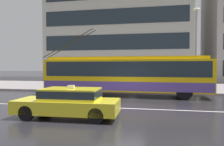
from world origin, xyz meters
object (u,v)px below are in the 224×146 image
at_px(trolleybus, 126,74).
at_px(taxi_oncoming_near, 69,101).
at_px(bus_shelter, 114,67).
at_px(street_lamp, 196,42).
at_px(pedestrian_walking_past, 74,71).
at_px(pedestrian_approaching_curb, 101,78).
at_px(pedestrian_at_shelter, 173,72).

height_order(trolleybus, taxi_oncoming_near, trolleybus).
height_order(trolleybus, bus_shelter, trolleybus).
distance_m(bus_shelter, street_lamp, 7.19).
height_order(taxi_oncoming_near, bus_shelter, bus_shelter).
bearing_deg(trolleybus, street_lamp, 26.43).
distance_m(bus_shelter, pedestrian_walking_past, 3.62).
distance_m(trolleybus, pedestrian_walking_past, 5.47).
bearing_deg(pedestrian_approaching_curb, taxi_oncoming_near, -83.46).
relative_size(taxi_oncoming_near, pedestrian_approaching_curb, 2.57).
distance_m(bus_shelter, pedestrian_approaching_curb, 1.56).
bearing_deg(bus_shelter, pedestrian_approaching_curb, -175.57).
bearing_deg(bus_shelter, pedestrian_at_shelter, -5.27).
xyz_separation_m(trolleybus, pedestrian_walking_past, (-4.95, 2.32, 0.19)).
height_order(bus_shelter, street_lamp, street_lamp).
bearing_deg(trolleybus, pedestrian_approaching_curb, 129.49).
distance_m(taxi_oncoming_near, pedestrian_walking_past, 10.28).
distance_m(taxi_oncoming_near, pedestrian_at_shelter, 11.42).
height_order(bus_shelter, pedestrian_approaching_curb, bus_shelter).
distance_m(taxi_oncoming_near, bus_shelter, 10.75).
bearing_deg(pedestrian_at_shelter, street_lamp, -6.61).
bearing_deg(pedestrian_approaching_curb, pedestrian_at_shelter, -3.44).
xyz_separation_m(bus_shelter, pedestrian_approaching_curb, (-1.19, -0.09, -1.01)).
relative_size(bus_shelter, street_lamp, 0.61).
bearing_deg(taxi_oncoming_near, pedestrian_at_shelter, 63.54).
bearing_deg(bus_shelter, pedestrian_walking_past, -163.33).
distance_m(pedestrian_at_shelter, street_lamp, 3.00).
distance_m(taxi_oncoming_near, street_lamp, 12.59).
bearing_deg(pedestrian_walking_past, taxi_oncoming_near, -70.16).
relative_size(bus_shelter, pedestrian_walking_past, 2.06).
distance_m(pedestrian_at_shelter, pedestrian_walking_past, 8.56).
relative_size(trolleybus, taxi_oncoming_near, 2.83).
bearing_deg(pedestrian_walking_past, pedestrian_at_shelter, 3.78).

